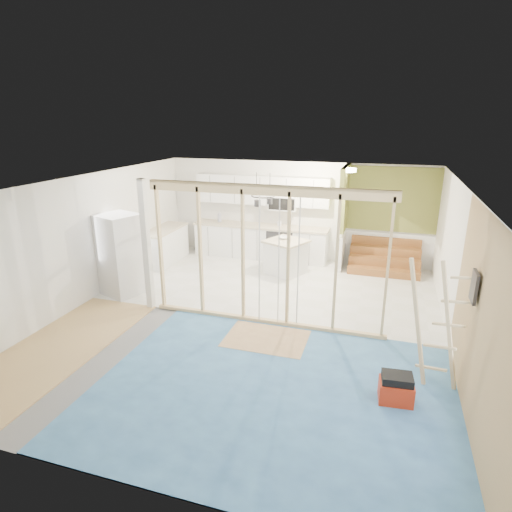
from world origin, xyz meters
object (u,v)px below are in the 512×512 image
(toolbox, at_px, (396,389))
(ladder, at_px, (437,325))
(fridge, at_px, (121,255))
(island, at_px, (286,257))

(toolbox, xyz_separation_m, ladder, (0.47, 0.60, 0.74))
(fridge, bearing_deg, island, 55.95)
(island, height_order, toolbox, island)
(toolbox, bearing_deg, ladder, 46.84)
(island, height_order, ladder, ladder)
(island, distance_m, ladder, 4.92)
(island, bearing_deg, ladder, -26.60)
(fridge, xyz_separation_m, island, (3.08, 2.25, -0.46))
(island, bearing_deg, fridge, -119.02)
(fridge, relative_size, ladder, 0.96)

